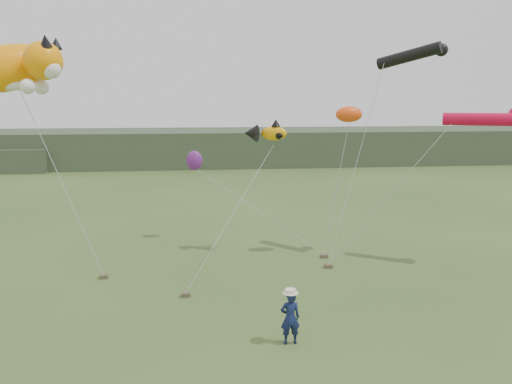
% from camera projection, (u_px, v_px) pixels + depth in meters
% --- Properties ---
extents(ground, '(120.00, 120.00, 0.00)m').
position_uv_depth(ground, '(250.00, 331.00, 16.62)').
color(ground, '#385123').
rests_on(ground, ground).
extents(headland, '(90.00, 13.00, 4.00)m').
position_uv_depth(headland, '(186.00, 148.00, 59.57)').
color(headland, '#2D3D28').
rests_on(headland, ground).
extents(festival_attendant, '(0.64, 0.43, 1.72)m').
position_uv_depth(festival_attendant, '(290.00, 318.00, 15.65)').
color(festival_attendant, '#111B43').
rests_on(festival_attendant, ground).
extents(sandbag_anchors, '(13.95, 5.59, 0.17)m').
position_uv_depth(sandbag_anchors, '(198.00, 279.00, 21.17)').
color(sandbag_anchors, brown).
rests_on(sandbag_anchors, ground).
extents(cat_kite, '(5.70, 3.87, 2.86)m').
position_uv_depth(cat_kite, '(15.00, 67.00, 21.22)').
color(cat_kite, '#FF9004').
rests_on(cat_kite, ground).
extents(fish_kite, '(2.29, 1.51, 1.11)m').
position_uv_depth(fish_kite, '(265.00, 133.00, 24.32)').
color(fish_kite, '#F1A206').
rests_on(fish_kite, ground).
extents(tube_kites, '(5.65, 4.31, 3.80)m').
position_uv_depth(tube_kites, '(451.00, 87.00, 22.90)').
color(tube_kites, black).
rests_on(tube_kites, ground).
extents(misc_kites, '(8.49, 4.32, 3.46)m').
position_uv_depth(misc_kites, '(279.00, 135.00, 25.10)').
color(misc_kites, '#F54B10').
rests_on(misc_kites, ground).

